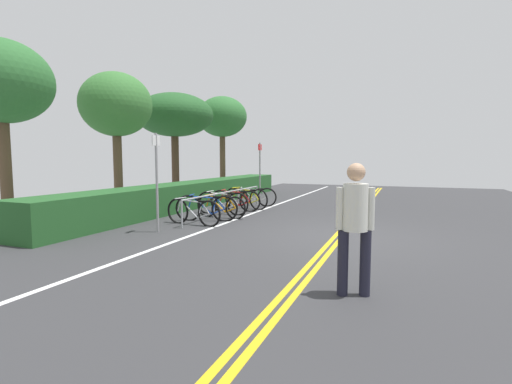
# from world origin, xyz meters

# --- Properties ---
(ground_plane) EXTENTS (33.83, 13.59, 0.05)m
(ground_plane) POSITION_xyz_m (0.00, 0.00, -0.03)
(ground_plane) COLOR #353538
(centre_line_yellow_inner) EXTENTS (30.45, 0.10, 0.00)m
(centre_line_yellow_inner) POSITION_xyz_m (0.00, -0.08, 0.00)
(centre_line_yellow_inner) COLOR gold
(centre_line_yellow_inner) RESTS_ON ground_plane
(centre_line_yellow_outer) EXTENTS (30.45, 0.10, 0.00)m
(centre_line_yellow_outer) POSITION_xyz_m (0.00, 0.08, 0.00)
(centre_line_yellow_outer) COLOR gold
(centre_line_yellow_outer) RESTS_ON ground_plane
(bike_lane_stripe_white) EXTENTS (30.45, 0.12, 0.00)m
(bike_lane_stripe_white) POSITION_xyz_m (0.00, 3.22, 0.00)
(bike_lane_stripe_white) COLOR white
(bike_lane_stripe_white) RESTS_ON ground_plane
(bike_rack) EXTENTS (5.26, 0.05, 0.74)m
(bike_rack) POSITION_xyz_m (2.07, 3.92, 0.57)
(bike_rack) COLOR #9EA0A5
(bike_rack) RESTS_ON ground_plane
(bicycle_0) EXTENTS (0.46, 1.79, 0.75)m
(bicycle_0) POSITION_xyz_m (0.01, 3.92, 0.35)
(bicycle_0) COLOR black
(bicycle_0) RESTS_ON ground_plane
(bicycle_1) EXTENTS (0.60, 1.79, 0.79)m
(bicycle_1) POSITION_xyz_m (0.69, 3.89, 0.37)
(bicycle_1) COLOR black
(bicycle_1) RESTS_ON ground_plane
(bicycle_2) EXTENTS (0.46, 1.74, 0.72)m
(bicycle_2) POSITION_xyz_m (1.39, 3.78, 0.34)
(bicycle_2) COLOR black
(bicycle_2) RESTS_ON ground_plane
(bicycle_3) EXTENTS (0.46, 1.83, 0.77)m
(bicycle_3) POSITION_xyz_m (2.04, 4.07, 0.36)
(bicycle_3) COLOR black
(bicycle_3) RESTS_ON ground_plane
(bicycle_4) EXTENTS (0.47, 1.77, 0.76)m
(bicycle_4) POSITION_xyz_m (2.83, 3.98, 0.36)
(bicycle_4) COLOR black
(bicycle_4) RESTS_ON ground_plane
(bicycle_5) EXTENTS (0.50, 1.82, 0.78)m
(bicycle_5) POSITION_xyz_m (3.54, 3.89, 0.37)
(bicycle_5) COLOR black
(bicycle_5) RESTS_ON ground_plane
(bicycle_6) EXTENTS (0.68, 1.73, 0.74)m
(bicycle_6) POSITION_xyz_m (4.26, 3.92, 0.35)
(bicycle_6) COLOR black
(bicycle_6) RESTS_ON ground_plane
(pedestrian) EXTENTS (0.32, 0.47, 1.73)m
(pedestrian) POSITION_xyz_m (-3.72, -0.79, 1.00)
(pedestrian) COLOR #1E1E2D
(pedestrian) RESTS_ON ground_plane
(sign_post_near) EXTENTS (0.36, 0.09, 2.40)m
(sign_post_near) POSITION_xyz_m (-1.18, 4.18, 1.43)
(sign_post_near) COLOR gray
(sign_post_near) RESTS_ON ground_plane
(sign_post_far) EXTENTS (0.36, 0.06, 2.42)m
(sign_post_far) POSITION_xyz_m (5.27, 4.02, 1.45)
(sign_post_far) COLOR gray
(sign_post_far) RESTS_ON ground_plane
(hedge_backdrop) EXTENTS (14.21, 1.28, 0.91)m
(hedge_backdrop) POSITION_xyz_m (3.57, 6.08, 0.46)
(hedge_backdrop) COLOR #235626
(hedge_backdrop) RESTS_ON ground_plane
(tree_near_left) EXTENTS (2.38, 2.38, 4.64)m
(tree_near_left) POSITION_xyz_m (-2.43, 7.72, 3.60)
(tree_near_left) COLOR brown
(tree_near_left) RESTS_ON ground_plane
(tree_mid) EXTENTS (2.35, 2.35, 4.64)m
(tree_mid) POSITION_xyz_m (1.29, 7.62, 3.54)
(tree_mid) COLOR brown
(tree_mid) RESTS_ON ground_plane
(tree_far_right) EXTENTS (3.34, 3.34, 4.59)m
(tree_far_right) POSITION_xyz_m (5.14, 7.93, 3.63)
(tree_far_right) COLOR #473323
(tree_far_right) RESTS_ON ground_plane
(tree_extra) EXTENTS (2.54, 2.54, 4.96)m
(tree_extra) POSITION_xyz_m (8.69, 7.44, 3.89)
(tree_extra) COLOR brown
(tree_extra) RESTS_ON ground_plane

